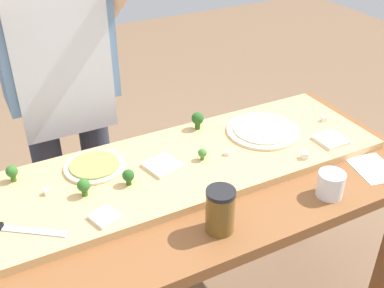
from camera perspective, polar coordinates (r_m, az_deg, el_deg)
name	(u,v)px	position (r m, az deg, el deg)	size (l,w,h in m)	color
prep_table	(176,214)	(1.58, -1.90, -8.51)	(1.67, 0.70, 0.78)	brown
cutting_board	(180,166)	(1.58, -1.49, -2.64)	(1.42, 0.44, 0.03)	tan
chefs_knife	(1,227)	(1.42, -22.18, -9.27)	(0.25, 0.19, 0.02)	#B7BABF
pizza_whole_cheese_artichoke	(263,130)	(1.76, 8.59, 1.65)	(0.27, 0.27, 0.02)	beige
pizza_whole_pesto_green	(95,166)	(1.57, -11.72, -2.63)	(0.20, 0.20, 0.02)	beige
pizza_slice_near_right	(162,165)	(1.55, -3.61, -2.60)	(0.10, 0.10, 0.01)	silver
pizza_slice_far_right	(331,140)	(1.75, 16.47, 0.49)	(0.10, 0.10, 0.01)	silver
pizza_slice_center	(105,217)	(1.37, -10.54, -8.68)	(0.07, 0.07, 0.01)	silver
broccoli_floret_back_mid	(12,172)	(1.57, -21.00, -3.19)	(0.04, 0.04, 0.06)	#366618
broccoli_floret_front_left	(198,119)	(1.74, 0.69, 3.04)	(0.05, 0.05, 0.07)	#2C5915
broccoli_floret_center_right	(202,153)	(1.57, 1.27, -1.13)	(0.03, 0.03, 0.04)	#487A23
broccoli_floret_back_left	(128,176)	(1.47, -7.73, -3.86)	(0.04, 0.04, 0.05)	#2C5915
broccoli_floret_back_right	(84,186)	(1.45, -13.00, -4.99)	(0.04, 0.04, 0.06)	#366618
cheese_crumble_c	(324,119)	(1.88, 15.69, 2.97)	(0.02, 0.02, 0.02)	white
cheese_crumble_d	(47,191)	(1.49, -17.17, -5.51)	(0.02, 0.02, 0.02)	white
cheese_crumble_e	(227,153)	(1.61, 4.22, -1.10)	(0.02, 0.02, 0.02)	white
cheese_crumble_f	(305,156)	(1.63, 13.50, -1.37)	(0.02, 0.02, 0.02)	white
flour_cup	(330,186)	(1.51, 16.42, -4.86)	(0.08, 0.08, 0.08)	white
sauce_jar	(220,210)	(1.31, 3.43, -8.05)	(0.08, 0.08, 0.14)	brown
recipe_note	(374,168)	(1.70, 21.15, -2.78)	(0.13, 0.16, 0.00)	white
cook_center	(60,73)	(1.81, -15.77, 8.28)	(0.54, 0.39, 1.67)	#333847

